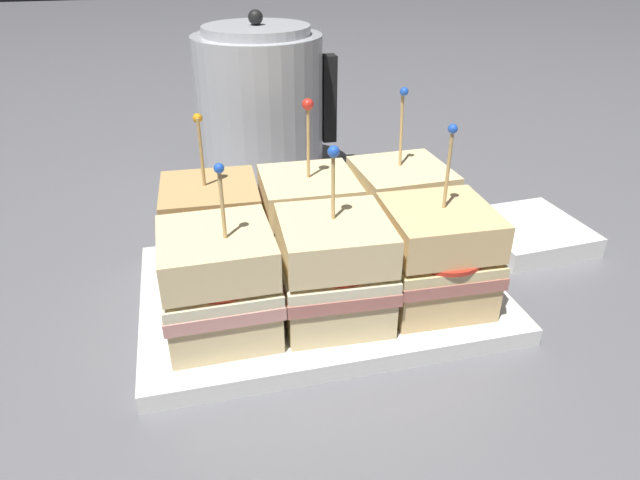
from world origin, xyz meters
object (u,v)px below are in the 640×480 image
Objects in this scene: sandwich_front_left at (219,284)px; napkin_stack at (528,232)px; sandwich_front_right at (436,256)px; serving_platter at (320,292)px; sandwich_back_left at (213,230)px; sandwich_back_center at (309,221)px; sandwich_back_right at (400,209)px; sandwich_front_center at (335,270)px; kettle_steel at (261,108)px.

napkin_stack is at bearing 16.23° from sandwich_front_left.
sandwich_front_left is 0.92× the size of sandwich_front_right.
sandwich_front_left is at bearing -153.83° from serving_platter.
sandwich_back_center is at bearing -1.88° from sandwich_back_left.
sandwich_back_right is (0.20, 0.00, -0.00)m from sandwich_back_left.
serving_platter is 1.97× the size of sandwich_back_right.
sandwich_front_right is 0.14m from sandwich_back_center.
sandwich_front_center is 0.96× the size of sandwich_back_left.
sandwich_back_left is at bearing -178.79° from napkin_stack.
napkin_stack is (0.38, 0.11, -0.05)m from sandwich_front_left.
kettle_steel is at bearing 91.00° from sandwich_back_center.
serving_platter is at bearing 90.93° from sandwich_front_center.
sandwich_front_left is at bearing 178.73° from sandwich_front_center.
sandwich_back_center is at bearing 44.05° from sandwich_front_left.
sandwich_back_right is 0.31m from kettle_steel.
sandwich_back_right reaches higher than sandwich_front_center.
kettle_steel is (-0.11, 0.28, 0.04)m from sandwich_back_right.
serving_platter is 2.03× the size of sandwich_front_right.
kettle_steel reaches higher than sandwich_front_left.
sandwich_back_right is (0.00, 0.10, -0.00)m from sandwich_front_right.
sandwich_back_left is at bearing -108.43° from kettle_steel.
serving_platter is 0.28m from napkin_stack.
kettle_steel is (0.09, 0.28, 0.04)m from sandwich_back_left.
serving_platter is at bearing 26.17° from sandwich_front_left.
sandwich_back_center is 0.99× the size of sandwich_back_right.
napkin_stack is at bearing 22.23° from sandwich_front_center.
sandwich_back_center reaches higher than sandwich_front_right.
sandwich_front_center is 0.92× the size of sandwich_back_center.
sandwich_front_right reaches higher than sandwich_front_center.
sandwich_back_left is at bearing 133.96° from sandwich_front_center.
sandwich_back_center is 0.29m from kettle_steel.
sandwich_front_center is 0.39m from kettle_steel.
sandwich_front_center is at bearing -134.24° from sandwich_back_right.
serving_platter is 2.19× the size of sandwich_front_left.
kettle_steel is at bearing 71.57° from sandwich_back_left.
serving_platter is 2.17× the size of sandwich_front_center.
sandwich_back_left is 0.38m from napkin_stack.
sandwich_back_center is at bearing 90.56° from sandwich_front_center.
napkin_stack is (0.28, -0.28, -0.10)m from kettle_steel.
sandwich_front_center is at bearing -157.77° from napkin_stack.
sandwich_back_left is 0.10m from sandwich_back_center.
sandwich_front_left is 0.40m from kettle_steel.
napkin_stack is (0.28, 0.01, -0.06)m from sandwich_back_center.
serving_platter is 0.13m from sandwich_back_left.
napkin_stack is at bearing -44.52° from kettle_steel.
sandwich_front_right is (0.10, 0.00, 0.00)m from sandwich_front_center.
kettle_steel reaches higher than sandwich_back_right.
sandwich_back_right reaches higher than sandwich_front_left.
sandwich_back_left reaches higher than sandwich_front_center.
napkin_stack is (0.28, 0.06, 0.00)m from serving_platter.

